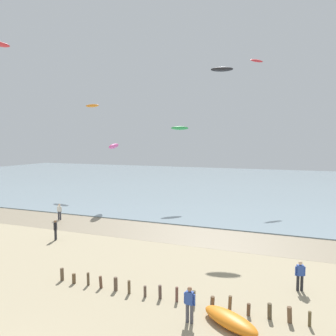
{
  "coord_description": "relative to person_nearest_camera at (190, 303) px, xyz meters",
  "views": [
    {
      "loc": [
        9.61,
        -6.83,
        8.36
      ],
      "look_at": [
        2.8,
        10.61,
        6.83
      ],
      "focal_mm": 35.23,
      "sensor_mm": 36.0,
      "label": 1
    }
  ],
  "objects": [
    {
      "name": "sea",
      "position": [
        -5.24,
        51.47,
        -0.87
      ],
      "size": [
        160.0,
        70.0,
        0.1
      ],
      "primitive_type": "cube",
      "color": "#7F939E",
      "rests_on": "ground"
    },
    {
      "name": "grounded_kite",
      "position": [
        1.81,
        0.35,
        -0.62
      ],
      "size": [
        3.13,
        2.49,
        0.6
      ],
      "primitive_type": "ellipsoid",
      "rotation": [
        0.0,
        0.0,
        2.59
      ],
      "color": "orange",
      "rests_on": "ground"
    },
    {
      "name": "kite_aloft_8",
      "position": [
        -2.67,
        18.64,
        14.46
      ],
      "size": [
        2.31,
        1.25,
        0.54
      ],
      "primitive_type": "ellipsoid",
      "rotation": [
        0.3,
        0.0,
        3.37
      ],
      "color": "black"
    },
    {
      "name": "person_nearest_camera",
      "position": [
        0.0,
        0.0,
        0.0
      ],
      "size": [
        0.57,
        0.26,
        1.71
      ],
      "color": "#4C4C56",
      "rests_on": "ground"
    },
    {
      "name": "kite_aloft_3",
      "position": [
        -17.14,
        22.32,
        6.81
      ],
      "size": [
        2.1,
        3.51,
        0.94
      ],
      "primitive_type": "ellipsoid",
      "rotation": [
        0.46,
        0.0,
        5.01
      ],
      "color": "#E54C99"
    },
    {
      "name": "person_left_flank",
      "position": [
        4.77,
        5.35,
        0.0
      ],
      "size": [
        0.54,
        0.33,
        1.71
      ],
      "color": "#232328",
      "rests_on": "ground"
    },
    {
      "name": "person_mid_beach",
      "position": [
        -19.0,
        14.08,
        0.0
      ],
      "size": [
        0.57,
        0.25,
        1.71
      ],
      "color": "#383842",
      "rests_on": "ground"
    },
    {
      "name": "groyne_mid",
      "position": [
        -1.76,
        1.63,
        -0.56
      ],
      "size": [
        13.9,
        0.37,
        0.8
      ],
      "color": "brown",
      "rests_on": "ground"
    },
    {
      "name": "person_by_waterline",
      "position": [
        -14.42,
        8.04,
        0.0
      ],
      "size": [
        0.36,
        0.51,
        1.71
      ],
      "color": "#232328",
      "rests_on": "ground"
    },
    {
      "name": "kite_aloft_0",
      "position": [
        -9.99,
        27.13,
        9.16
      ],
      "size": [
        2.4,
        2.38,
        0.65
      ],
      "primitive_type": "ellipsoid",
      "rotation": [
        0.35,
        0.0,
        3.92
      ],
      "color": "green"
    },
    {
      "name": "wet_sand_strip",
      "position": [
        -5.24,
        13.53,
        -0.91
      ],
      "size": [
        120.0,
        5.88,
        0.01
      ],
      "primitive_type": "cube",
      "color": "gray",
      "rests_on": "ground"
    },
    {
      "name": "kite_aloft_2",
      "position": [
        -26.7,
        31.85,
        13.17
      ],
      "size": [
        2.99,
        1.53,
        0.57
      ],
      "primitive_type": "ellipsoid",
      "rotation": [
        0.13,
        0.0,
        2.93
      ],
      "color": "orange"
    },
    {
      "name": "kite_aloft_1",
      "position": [
        -1.57,
        37.63,
        19.4
      ],
      "size": [
        2.2,
        2.3,
        0.68
      ],
      "primitive_type": "ellipsoid",
      "rotation": [
        -0.49,
        0.0,
        3.97
      ],
      "color": "red"
    }
  ]
}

